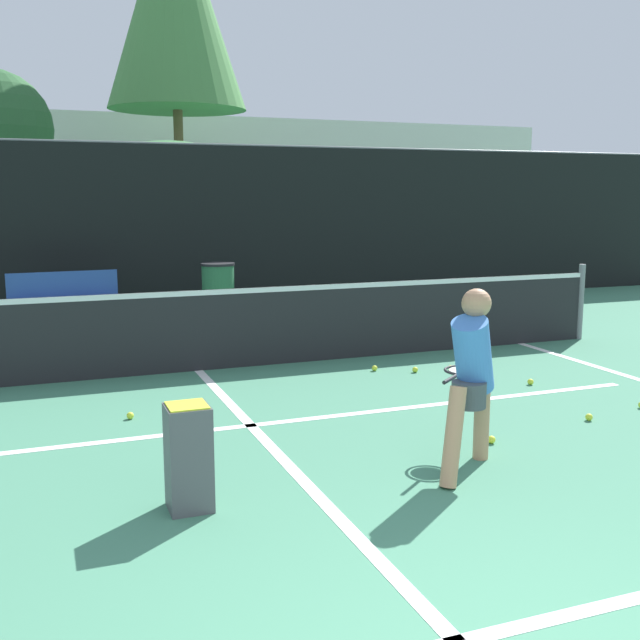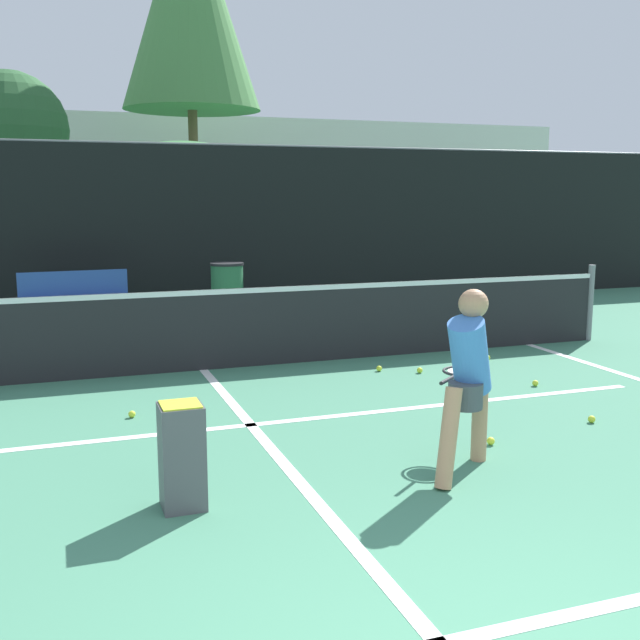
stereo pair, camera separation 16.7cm
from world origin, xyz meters
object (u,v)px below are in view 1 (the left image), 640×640
Objects in this scene: ball_hopper at (188,455)px; trash_bin at (218,292)px; parked_car at (344,261)px; player_practicing at (471,372)px; courtside_bench at (64,297)px.

ball_hopper is 7.40m from trash_bin.
parked_car is at bearing 44.56° from trash_bin.
player_practicing is 1.93× the size of ball_hopper.
courtside_bench is at bearing 70.60° from player_practicing.
ball_hopper is at bearing 140.85° from player_practicing.
parked_car reaches higher than courtside_bench.
parked_car is at bearing 26.21° from courtside_bench.
trash_bin is at bearing -135.44° from parked_car.
trash_bin reaches higher than courtside_bench.
ball_hopper is 0.43× the size of courtside_bench.
player_practicing is 11.44m from parked_car.
player_practicing is at bearing -73.86° from courtside_bench.
ball_hopper is 12.23m from parked_car.
courtside_bench is 6.98m from parked_car.
trash_bin is 0.21× the size of parked_car.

